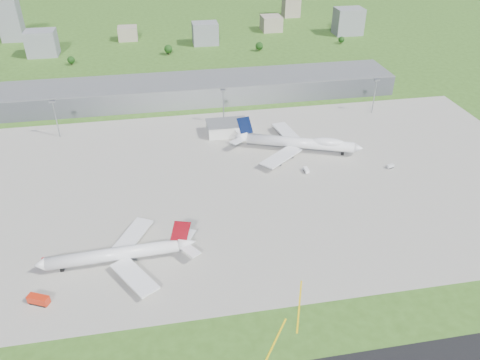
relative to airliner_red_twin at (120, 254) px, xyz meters
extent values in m
plane|color=#35571B|center=(55.79, 166.82, -5.09)|extent=(1400.00, 1400.00, 0.00)
cube|color=gray|center=(65.79, 56.82, -5.05)|extent=(360.00, 190.00, 0.08)
cube|color=slate|center=(55.79, 181.82, 2.41)|extent=(300.00, 42.00, 15.00)
cube|color=silver|center=(65.79, 116.82, -1.09)|extent=(26.00, 16.00, 8.00)
cylinder|color=gray|center=(-44.21, 131.82, 7.41)|extent=(0.70, 0.70, 25.00)
cube|color=gray|center=(-44.21, 131.82, 20.21)|extent=(3.50, 2.00, 1.20)
cylinder|color=gray|center=(65.79, 131.82, 7.41)|extent=(0.70, 0.70, 25.00)
cube|color=gray|center=(65.79, 131.82, 20.21)|extent=(3.50, 2.00, 1.20)
cylinder|color=gray|center=(175.79, 131.82, 7.41)|extent=(0.70, 0.70, 25.00)
cube|color=gray|center=(175.79, 131.82, 20.21)|extent=(3.50, 2.00, 1.20)
cylinder|color=silver|center=(-2.65, -0.10, 0.29)|extent=(56.93, 8.07, 5.87)
cone|color=silver|center=(-33.45, -1.30, 0.29)|extent=(5.12, 6.06, 5.87)
cone|color=silver|center=(29.61, 1.15, 1.07)|extent=(8.05, 6.17, 5.87)
cube|color=maroon|center=(-4.61, -0.18, -1.53)|extent=(46.59, 4.22, 1.27)
cube|color=silver|center=(6.20, -13.72, -1.47)|extent=(21.01, 26.21, 0.88)
cube|color=silver|center=(5.11, 14.16, -1.47)|extent=(19.64, 26.61, 0.88)
cube|color=maroon|center=(27.16, 1.06, 8.12)|extent=(9.76, 0.87, 11.82)
cylinder|color=#38383D|center=(3.67, -10.14, -3.33)|extent=(5.50, 3.34, 3.13)
cylinder|color=#38383D|center=(2.87, 10.39, -3.33)|extent=(5.50, 3.34, 3.13)
cube|color=black|center=(3.38, -4.27, -3.87)|extent=(1.61, 1.23, 2.45)
cube|color=black|center=(3.04, 4.52, -3.87)|extent=(1.61, 1.23, 2.45)
cube|color=black|center=(-25.14, -0.98, -3.87)|extent=(1.61, 1.23, 2.45)
cylinder|color=silver|center=(106.76, 85.02, 0.80)|extent=(64.32, 30.10, 6.64)
cone|color=silver|center=(140.22, 72.10, 0.80)|extent=(7.39, 8.12, 6.64)
cone|color=silver|center=(71.80, 98.52, 1.65)|extent=(10.38, 9.28, 6.64)
cube|color=navy|center=(108.76, 84.25, -1.26)|extent=(51.76, 22.15, 1.39)
ellipsoid|color=silver|center=(122.86, 78.80, 2.79)|extent=(22.21, 13.84, 5.97)
cube|color=silver|center=(103.65, 103.65, -1.13)|extent=(14.14, 31.00, 0.96)
cube|color=silver|center=(91.94, 73.32, -1.13)|extent=(29.30, 26.26, 0.96)
cube|color=#08153E|center=(74.29, 97.55, 9.47)|extent=(10.14, 4.34, 12.94)
cylinder|color=#38383D|center=(105.04, 96.01, -3.16)|extent=(6.73, 5.32, 3.43)
cylinder|color=#38383D|center=(103.13, 108.23, -3.16)|extent=(6.73, 5.32, 3.43)
cylinder|color=#38383D|center=(98.10, 78.04, -3.16)|extent=(6.73, 5.32, 3.43)
cylinder|color=#38383D|center=(88.47, 70.27, -3.16)|extent=(6.73, 5.32, 3.43)
cube|color=black|center=(102.50, 91.83, -3.75)|extent=(2.06, 1.82, 2.68)
cube|color=black|center=(99.03, 82.84, -3.75)|extent=(2.06, 1.82, 2.68)
cube|color=black|center=(131.73, 75.38, -3.75)|extent=(2.06, 1.82, 2.68)
cube|color=red|center=(-31.58, -18.50, -2.93)|extent=(9.21, 6.53, 3.46)
cube|color=black|center=(-31.58, -18.50, -4.66)|extent=(8.09, 6.14, 0.70)
cube|color=#A80C16|center=(-31.22, 4.67, -3.25)|extent=(6.07, 2.67, 2.82)
cube|color=black|center=(-31.22, 4.67, -4.66)|extent=(5.17, 2.79, 0.70)
cube|color=yellow|center=(6.88, 17.32, -4.00)|extent=(3.75, 3.57, 1.32)
cube|color=black|center=(6.88, 17.32, -4.66)|extent=(3.43, 3.32, 0.70)
cube|color=white|center=(103.56, 59.72, -3.58)|extent=(2.33, 4.98, 2.16)
cube|color=black|center=(103.56, 59.72, -4.66)|extent=(2.41, 4.25, 0.70)
cube|color=silver|center=(153.96, 55.44, -3.72)|extent=(4.61, 3.03, 1.88)
cube|color=black|center=(153.96, 55.44, -4.66)|extent=(4.02, 2.96, 0.70)
cube|color=slate|center=(-84.21, 316.82, 6.91)|extent=(28.00, 22.00, 24.00)
cube|color=gray|center=(-4.21, 356.82, 1.91)|extent=(20.00, 18.00, 14.00)
cube|color=slate|center=(75.79, 326.82, 5.91)|extent=(26.00, 20.00, 22.00)
cube|color=gray|center=(155.79, 366.82, 2.91)|extent=(22.00, 24.00, 16.00)
cube|color=slate|center=(235.79, 336.82, 8.91)|extent=(30.00, 22.00, 28.00)
cube|color=slate|center=(-124.21, 376.82, 16.91)|extent=(22.00, 20.00, 44.00)
cube|color=gray|center=(195.79, 426.82, 12.91)|extent=(20.00, 18.00, 36.00)
cylinder|color=#382314|center=(-54.21, 281.82, -3.59)|extent=(0.70, 0.70, 3.00)
sphere|color=black|center=(-54.21, 281.82, -0.22)|extent=(6.75, 6.75, 6.75)
cylinder|color=#382314|center=(35.79, 296.82, -3.29)|extent=(0.70, 0.70, 3.60)
sphere|color=black|center=(35.79, 296.82, 0.76)|extent=(8.10, 8.10, 8.10)
cylinder|color=#382314|center=(125.79, 291.82, -3.39)|extent=(0.70, 0.70, 3.40)
sphere|color=black|center=(125.79, 291.82, 0.43)|extent=(7.65, 7.65, 7.65)
cylinder|color=#382314|center=(215.79, 301.82, -3.69)|extent=(0.70, 0.70, 2.80)
sphere|color=black|center=(215.79, 301.82, -0.54)|extent=(6.30, 6.30, 6.30)
camera|label=1|loc=(24.29, -162.44, 137.44)|focal=35.00mm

